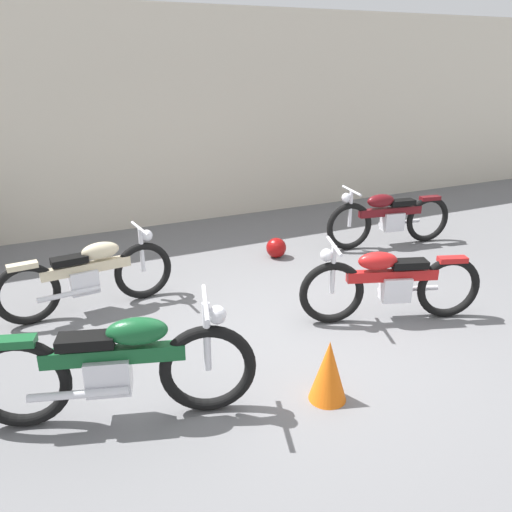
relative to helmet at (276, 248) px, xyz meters
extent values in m
plane|color=slate|center=(-0.79, -2.19, -0.15)|extent=(40.00, 40.00, 0.00)
cube|color=beige|center=(-0.79, 2.40, 1.61)|extent=(18.00, 0.30, 3.51)
sphere|color=maroon|center=(0.00, 0.00, 0.00)|extent=(0.29, 0.29, 0.29)
cone|color=orange|center=(-1.16, -3.16, 0.13)|extent=(0.32, 0.32, 0.55)
torus|color=black|center=(-2.05, -0.53, 0.20)|extent=(0.70, 0.15, 0.70)
torus|color=black|center=(-3.33, -0.65, 0.20)|extent=(0.70, 0.15, 0.70)
cube|color=silver|center=(-2.74, -0.59, 0.22)|extent=(0.32, 0.22, 0.27)
cube|color=beige|center=(-2.69, -0.59, 0.37)|extent=(0.98, 0.19, 0.11)
ellipsoid|color=beige|center=(-2.52, -0.57, 0.55)|extent=(0.44, 0.23, 0.19)
cube|color=black|center=(-2.86, -0.61, 0.50)|extent=(0.40, 0.21, 0.08)
cube|color=beige|center=(-3.33, -0.65, 0.53)|extent=(0.31, 0.14, 0.06)
cylinder|color=silver|center=(-2.05, -0.53, 0.47)|extent=(0.05, 0.05, 0.52)
cylinder|color=silver|center=(-2.05, -0.53, 0.73)|extent=(0.09, 0.55, 0.03)
sphere|color=silver|center=(-1.98, -0.52, 0.63)|extent=(0.13, 0.13, 0.13)
cylinder|color=silver|center=(-2.92, -0.73, 0.16)|extent=(0.67, 0.12, 0.06)
torus|color=black|center=(-2.11, -2.87, 0.24)|extent=(0.77, 0.32, 0.77)
torus|color=black|center=(-3.47, -2.44, 0.24)|extent=(0.77, 0.32, 0.77)
cube|color=silver|center=(-2.84, -2.64, 0.26)|extent=(0.39, 0.30, 0.30)
cube|color=#145128|center=(-2.79, -2.65, 0.43)|extent=(1.07, 0.43, 0.13)
ellipsoid|color=#145128|center=(-2.61, -2.71, 0.62)|extent=(0.51, 0.34, 0.21)
cube|color=black|center=(-2.97, -2.60, 0.57)|extent=(0.46, 0.31, 0.08)
cube|color=#145128|center=(-3.47, -2.44, 0.60)|extent=(0.36, 0.22, 0.06)
cylinder|color=silver|center=(-2.11, -2.87, 0.53)|extent=(0.06, 0.06, 0.58)
cylinder|color=silver|center=(-2.11, -2.87, 0.82)|extent=(0.22, 0.60, 0.04)
sphere|color=silver|center=(-2.03, -2.89, 0.72)|extent=(0.15, 0.15, 0.15)
cylinder|color=silver|center=(-3.08, -2.70, 0.19)|extent=(0.73, 0.28, 0.06)
torus|color=black|center=(1.14, -0.17, 0.22)|extent=(0.73, 0.20, 0.72)
torus|color=black|center=(2.46, -0.38, 0.22)|extent=(0.73, 0.20, 0.72)
cube|color=silver|center=(1.84, -0.28, 0.24)|extent=(0.34, 0.25, 0.28)
cube|color=#590F14|center=(1.80, -0.27, 0.39)|extent=(1.02, 0.26, 0.12)
ellipsoid|color=#590F14|center=(1.62, -0.25, 0.57)|extent=(0.46, 0.26, 0.20)
cube|color=black|center=(1.97, -0.30, 0.52)|extent=(0.42, 0.24, 0.08)
cube|color=#590F14|center=(2.46, -0.38, 0.55)|extent=(0.33, 0.17, 0.06)
cylinder|color=silver|center=(1.14, -0.17, 0.49)|extent=(0.06, 0.06, 0.54)
cylinder|color=silver|center=(1.14, -0.17, 0.76)|extent=(0.13, 0.57, 0.04)
sphere|color=silver|center=(1.06, -0.16, 0.66)|extent=(0.14, 0.14, 0.14)
cylinder|color=silver|center=(2.06, -0.20, 0.17)|extent=(0.69, 0.17, 0.06)
torus|color=black|center=(-0.39, -2.02, 0.21)|extent=(0.69, 0.32, 0.71)
torus|color=black|center=(0.85, -2.45, 0.21)|extent=(0.69, 0.32, 0.71)
cube|color=silver|center=(0.28, -2.25, 0.23)|extent=(0.36, 0.29, 0.27)
cube|color=#B21919|center=(0.23, -2.24, 0.38)|extent=(0.97, 0.42, 0.12)
ellipsoid|color=#B21919|center=(0.07, -2.18, 0.56)|extent=(0.47, 0.32, 0.19)
cube|color=black|center=(0.39, -2.29, 0.51)|extent=(0.42, 0.29, 0.08)
cube|color=#B21919|center=(0.85, -2.45, 0.54)|extent=(0.33, 0.21, 0.06)
cylinder|color=silver|center=(-0.39, -2.02, 0.47)|extent=(0.05, 0.05, 0.53)
cylinder|color=silver|center=(-0.39, -2.02, 0.74)|extent=(0.22, 0.54, 0.03)
sphere|color=silver|center=(-0.46, -1.99, 0.64)|extent=(0.14, 0.14, 0.14)
cylinder|color=silver|center=(0.50, -2.21, 0.16)|extent=(0.66, 0.28, 0.06)
camera|label=1|loc=(-3.28, -6.21, 2.55)|focal=36.32mm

